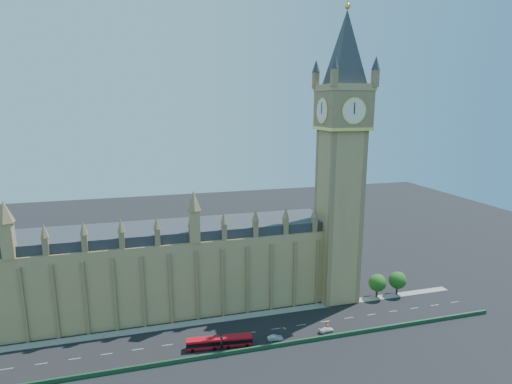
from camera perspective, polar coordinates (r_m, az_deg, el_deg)
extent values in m
plane|color=black|center=(123.91, -2.69, -19.67)|extent=(400.00, 400.00, 0.00)
cube|color=#A3864F|center=(135.71, -15.40, -11.23)|extent=(120.00, 20.00, 25.00)
cube|color=#2D3035|center=(130.93, -15.74, -5.58)|extent=(120.00, 18.00, 3.00)
cube|color=#A3864F|center=(136.55, 11.66, -3.55)|extent=(12.00, 12.00, 58.00)
cube|color=olive|center=(131.73, 12.31, 11.28)|extent=(14.00, 14.00, 12.00)
cylinder|color=silver|center=(125.42, 13.83, 11.19)|extent=(7.20, 0.30, 7.20)
cube|color=#A3864F|center=(131.87, 12.45, 14.32)|extent=(14.50, 14.50, 2.00)
pyramid|color=#2D3035|center=(134.89, 12.93, 24.12)|extent=(20.59, 20.59, 22.00)
sphere|color=#F2C64C|center=(135.07, 12.95, 24.45)|extent=(1.80, 1.80, 1.80)
cube|color=#1E4C2D|center=(116.19, -1.65, -21.68)|extent=(160.00, 0.60, 1.20)
cube|color=gray|center=(131.88, -3.63, -17.53)|extent=(160.00, 3.00, 0.16)
cylinder|color=#382619|center=(149.27, 16.87, -13.53)|extent=(0.70, 0.70, 4.00)
sphere|color=#225516|center=(147.83, 16.95, -12.30)|extent=(6.00, 6.00, 6.00)
sphere|color=#225516|center=(148.22, 17.17, -11.99)|extent=(4.38, 4.38, 4.38)
cylinder|color=#382619|center=(153.41, 19.47, -12.99)|extent=(0.70, 0.70, 4.00)
sphere|color=#225516|center=(152.01, 19.56, -11.79)|extent=(6.00, 6.00, 6.00)
sphere|color=#225516|center=(152.43, 19.77, -11.49)|extent=(4.38, 4.38, 4.38)
cube|color=red|center=(117.88, -7.53, -20.70)|extent=(9.45, 3.51, 3.08)
cube|color=red|center=(118.36, -2.71, -20.45)|extent=(8.43, 3.40, 3.08)
cube|color=black|center=(117.68, -7.54, -20.55)|extent=(9.50, 3.56, 1.17)
cube|color=black|center=(118.16, -2.71, -20.30)|extent=(8.48, 3.46, 1.17)
cylinder|color=black|center=(118.10, -5.25, -20.66)|extent=(1.07, 2.53, 2.46)
cylinder|color=black|center=(117.36, -9.05, -21.51)|extent=(1.05, 0.41, 1.03)
cylinder|color=black|center=(119.51, -9.06, -20.83)|extent=(1.05, 0.41, 1.03)
cylinder|color=black|center=(117.43, -5.95, -21.39)|extent=(1.05, 0.41, 1.03)
cylinder|color=black|center=(119.58, -6.03, -20.72)|extent=(1.05, 0.41, 1.03)
cylinder|color=black|center=(117.63, -3.99, -21.29)|extent=(1.05, 0.41, 1.03)
cylinder|color=black|center=(119.78, -4.11, -20.62)|extent=(1.05, 0.41, 1.03)
cylinder|color=black|center=(118.11, -1.27, -21.10)|extent=(1.05, 0.41, 1.03)
cylinder|color=black|center=(120.25, -1.45, -20.44)|extent=(1.05, 0.41, 1.03)
imported|color=#3F4347|center=(119.91, -2.33, -20.42)|extent=(4.56, 2.10, 1.51)
imported|color=#AFB2B7|center=(121.08, 2.75, -20.10)|extent=(4.42, 1.83, 1.42)
imported|color=silver|center=(126.35, 10.03, -18.82)|extent=(4.78, 2.40, 1.33)
cube|color=black|center=(126.53, 3.95, -18.94)|extent=(0.51, 0.51, 0.04)
cone|color=#F75E0D|center=(126.37, 3.96, -18.82)|extent=(0.56, 0.56, 0.67)
cylinder|color=white|center=(126.32, 3.96, -18.78)|extent=(0.33, 0.33, 0.12)
cube|color=black|center=(131.02, 10.18, -17.95)|extent=(0.47, 0.47, 0.05)
cone|color=#FA4C0D|center=(130.84, 10.19, -17.80)|extent=(0.52, 0.52, 0.80)
cylinder|color=white|center=(130.78, 10.19, -17.76)|extent=(0.39, 0.39, 0.14)
cube|color=black|center=(126.27, 4.21, -19.02)|extent=(0.43, 0.43, 0.04)
cone|color=red|center=(126.11, 4.22, -18.90)|extent=(0.47, 0.47, 0.65)
cylinder|color=white|center=(126.06, 4.22, -18.86)|extent=(0.32, 0.32, 0.11)
cube|color=black|center=(129.40, 10.21, -18.36)|extent=(0.58, 0.58, 0.05)
cone|color=orange|center=(129.21, 10.22, -18.22)|extent=(0.64, 0.64, 0.80)
cylinder|color=white|center=(129.15, 10.22, -18.17)|extent=(0.39, 0.39, 0.14)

